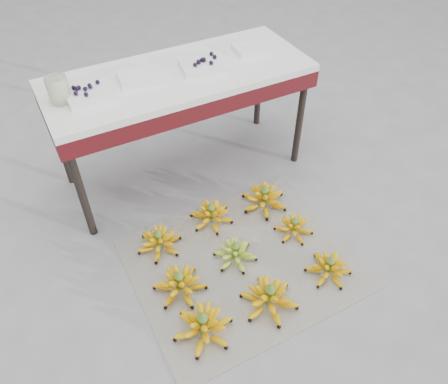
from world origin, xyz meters
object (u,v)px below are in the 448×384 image
bunch_mid_right (294,227)px  glass_jar (58,90)px  newspaper_mat (242,262)px  bunch_back_left (159,241)px  bunch_back_right (264,198)px  bunch_mid_left (180,284)px  tray_left (141,77)px  tray_right (203,65)px  bunch_mid_center (235,253)px  bunch_front_left (203,326)px  bunch_back_center (211,215)px  tray_far_left (90,94)px  bunch_front_right (329,268)px  vendor_table (179,85)px  bunch_front_center (269,298)px  tray_far_right (252,48)px

bunch_mid_right → glass_jar: bearing=145.8°
newspaper_mat → bunch_back_left: size_ratio=4.30×
bunch_back_right → glass_jar: 1.39m
bunch_mid_left → tray_left: size_ratio=1.36×
tray_right → bunch_mid_center: bearing=-105.4°
bunch_mid_left → bunch_front_left: bearing=-108.1°
bunch_mid_right → tray_right: tray_right is taller
bunch_mid_left → bunch_mid_center: bunch_mid_left is taller
bunch_front_left → bunch_back_center: 0.77m
bunch_front_left → tray_far_left: bearing=106.5°
bunch_front_right → tray_far_left: bearing=106.2°
bunch_mid_left → glass_jar: glass_jar is taller
bunch_mid_center → tray_far_left: size_ratio=1.00×
newspaper_mat → glass_jar: size_ratio=8.56×
vendor_table → bunch_front_center: bearing=-93.2°
bunch_front_center → bunch_mid_right: size_ratio=1.28×
bunch_front_right → bunch_mid_right: 0.35m
vendor_table → tray_left: bearing=175.9°
newspaper_mat → bunch_mid_right: bearing=7.2°
newspaper_mat → bunch_mid_right: (0.39, 0.05, 0.05)m
newspaper_mat → bunch_back_right: (0.36, 0.34, 0.07)m
bunch_mid_left → bunch_back_right: (0.76, 0.34, 0.00)m
glass_jar → bunch_back_left: bearing=-66.3°
tray_right → vendor_table: bearing=169.8°
bunch_front_center → vendor_table: size_ratio=0.20×
bunch_front_center → bunch_back_left: bunch_front_center is taller
tray_right → tray_far_right: bearing=8.6°
newspaper_mat → bunch_mid_left: (-0.40, -0.00, 0.06)m
bunch_back_center → bunch_back_right: (0.37, -0.04, 0.01)m
bunch_front_right → vendor_table: size_ratio=0.20×
bunch_back_left → glass_jar: glass_jar is taller
bunch_mid_center → bunch_mid_left: bearing=-169.3°
bunch_mid_right → bunch_back_left: bunch_back_left is taller
bunch_front_left → tray_right: 1.51m
vendor_table → tray_far_right: bearing=3.1°
glass_jar → tray_far_right: bearing=1.2°
bunch_front_right → bunch_back_right: (-0.03, 0.64, 0.01)m
bunch_front_right → vendor_table: (-0.34, 1.21, 0.63)m
bunch_back_left → bunch_back_center: size_ratio=0.87×
bunch_front_right → bunch_mid_center: bearing=120.2°
bunch_front_left → bunch_back_center: bearing=71.9°
bunch_front_right → bunch_back_left: 1.00m
bunch_front_right → tray_far_left: (-0.88, 1.18, 0.74)m
bunch_front_right → tray_left: (-0.57, 1.23, 0.74)m
bunch_front_left → bunch_mid_left: bearing=102.1°
newspaper_mat → bunch_mid_center: (-0.03, 0.04, 0.06)m
bunch_front_center → tray_right: bearing=75.0°
bunch_mid_left → bunch_mid_center: bearing=-11.3°
vendor_table → bunch_mid_right: bearing=-68.5°
tray_right → bunch_back_left: bearing=-136.8°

